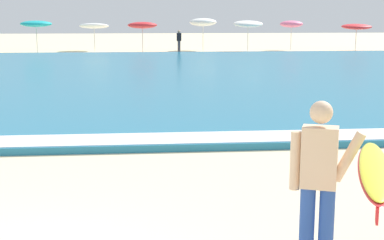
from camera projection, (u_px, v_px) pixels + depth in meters
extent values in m
cube|color=teal|center=(110.00, 74.00, 24.02)|extent=(120.00, 28.00, 0.14)
cube|color=white|center=(75.00, 140.00, 10.89)|extent=(120.00, 1.04, 0.01)
cylinder|color=#284CA3|center=(307.00, 229.00, 5.54)|extent=(0.15, 0.15, 0.88)
cylinder|color=#284CA3|center=(326.00, 231.00, 5.49)|extent=(0.15, 0.15, 0.88)
cube|color=beige|center=(319.00, 157.00, 5.38)|extent=(0.40, 0.33, 0.60)
sphere|color=beige|center=(321.00, 112.00, 5.30)|extent=(0.22, 0.22, 0.22)
cylinder|color=beige|center=(295.00, 161.00, 5.45)|extent=(0.10, 0.10, 0.58)
cylinder|color=beige|center=(349.00, 157.00, 5.32)|extent=(0.33, 0.21, 0.51)
ellipsoid|color=yellow|center=(374.00, 166.00, 5.25)|extent=(1.19, 2.47, 0.20)
ellipsoid|color=red|center=(374.00, 168.00, 5.26)|extent=(1.25, 2.57, 0.16)
cube|color=red|center=(377.00, 214.00, 4.31)|extent=(0.07, 0.14, 0.14)
cylinder|color=beige|center=(37.00, 39.00, 39.28)|extent=(0.05, 0.05, 1.93)
ellipsoid|color=#19ADB2|center=(36.00, 24.00, 39.10)|extent=(2.19, 2.19, 0.46)
cylinder|color=beige|center=(94.00, 39.00, 41.50)|extent=(0.05, 0.05, 1.76)
ellipsoid|color=white|center=(94.00, 26.00, 41.33)|extent=(2.19, 2.22, 0.56)
cylinder|color=beige|center=(143.00, 39.00, 39.85)|extent=(0.05, 0.05, 1.83)
ellipsoid|color=red|center=(142.00, 25.00, 39.67)|extent=(2.09, 2.11, 0.53)
cylinder|color=beige|center=(203.00, 37.00, 42.06)|extent=(0.05, 0.05, 2.00)
ellipsoid|color=white|center=(203.00, 22.00, 41.86)|extent=(2.04, 2.05, 0.63)
cylinder|color=beige|center=(248.00, 38.00, 39.79)|extent=(0.05, 0.05, 1.92)
ellipsoid|color=white|center=(248.00, 24.00, 39.60)|extent=(2.11, 2.13, 0.60)
cylinder|color=beige|center=(291.00, 38.00, 42.30)|extent=(0.05, 0.05, 1.87)
ellipsoid|color=pink|center=(291.00, 24.00, 42.11)|extent=(1.73, 1.73, 0.52)
cylinder|color=beige|center=(356.00, 39.00, 40.91)|extent=(0.05, 0.05, 1.71)
ellipsoid|color=red|center=(357.00, 27.00, 40.74)|extent=(2.17, 2.19, 0.50)
cylinder|color=#383842|center=(179.00, 47.00, 38.78)|extent=(0.20, 0.20, 0.84)
cube|color=black|center=(179.00, 37.00, 38.65)|extent=(0.32, 0.20, 0.54)
sphere|color=tan|center=(179.00, 32.00, 38.58)|extent=(0.20, 0.20, 0.20)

